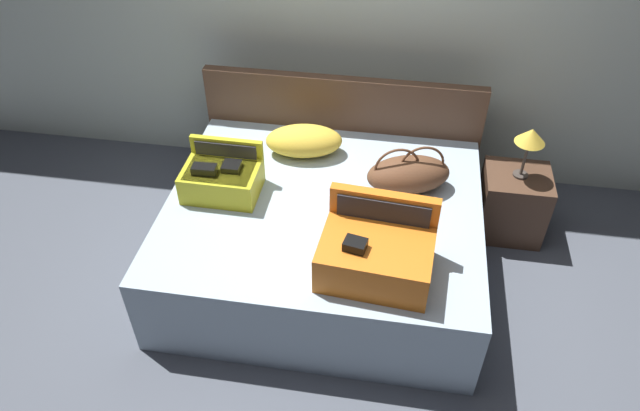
{
  "coord_description": "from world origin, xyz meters",
  "views": [
    {
      "loc": [
        0.42,
        -2.32,
        2.94
      ],
      "look_at": [
        0.0,
        0.28,
        0.66
      ],
      "focal_mm": 33.07,
      "sensor_mm": 36.0,
      "label": 1
    }
  ],
  "objects_px": {
    "bed": "(323,237)",
    "hard_case_medium": "(222,178)",
    "hard_case_large": "(376,253)",
    "table_lamp": "(531,138)",
    "nightstand": "(512,203)",
    "duffel_bag": "(408,174)",
    "pillow_near_headboard": "(304,141)"
  },
  "relations": [
    {
      "from": "nightstand",
      "to": "table_lamp",
      "type": "distance_m",
      "value": 0.55
    },
    {
      "from": "bed",
      "to": "hard_case_medium",
      "type": "height_order",
      "value": "hard_case_medium"
    },
    {
      "from": "bed",
      "to": "duffel_bag",
      "type": "bearing_deg",
      "value": 25.87
    },
    {
      "from": "hard_case_medium",
      "to": "table_lamp",
      "type": "bearing_deg",
      "value": 16.87
    },
    {
      "from": "hard_case_large",
      "to": "duffel_bag",
      "type": "xyz_separation_m",
      "value": [
        0.14,
        0.75,
        -0.02
      ]
    },
    {
      "from": "bed",
      "to": "hard_case_medium",
      "type": "relative_size",
      "value": 4.17
    },
    {
      "from": "bed",
      "to": "table_lamp",
      "type": "bearing_deg",
      "value": 24.96
    },
    {
      "from": "hard_case_large",
      "to": "table_lamp",
      "type": "relative_size",
      "value": 1.69
    },
    {
      "from": "bed",
      "to": "duffel_bag",
      "type": "xyz_separation_m",
      "value": [
        0.5,
        0.24,
        0.4
      ]
    },
    {
      "from": "table_lamp",
      "to": "hard_case_large",
      "type": "bearing_deg",
      "value": -129.31
    },
    {
      "from": "bed",
      "to": "duffel_bag",
      "type": "distance_m",
      "value": 0.68
    },
    {
      "from": "pillow_near_headboard",
      "to": "table_lamp",
      "type": "distance_m",
      "value": 1.47
    },
    {
      "from": "hard_case_large",
      "to": "duffel_bag",
      "type": "distance_m",
      "value": 0.76
    },
    {
      "from": "bed",
      "to": "nightstand",
      "type": "height_order",
      "value": "bed"
    },
    {
      "from": "bed",
      "to": "hard_case_medium",
      "type": "distance_m",
      "value": 0.75
    },
    {
      "from": "hard_case_medium",
      "to": "nightstand",
      "type": "relative_size",
      "value": 0.94
    },
    {
      "from": "hard_case_large",
      "to": "pillow_near_headboard",
      "type": "xyz_separation_m",
      "value": [
        -0.58,
        1.02,
        -0.04
      ]
    },
    {
      "from": "hard_case_medium",
      "to": "pillow_near_headboard",
      "type": "bearing_deg",
      "value": 49.42
    },
    {
      "from": "hard_case_large",
      "to": "nightstand",
      "type": "height_order",
      "value": "hard_case_large"
    },
    {
      "from": "duffel_bag",
      "to": "table_lamp",
      "type": "height_order",
      "value": "duffel_bag"
    },
    {
      "from": "nightstand",
      "to": "table_lamp",
      "type": "bearing_deg",
      "value": 0.0
    },
    {
      "from": "hard_case_large",
      "to": "table_lamp",
      "type": "xyz_separation_m",
      "value": [
        0.89,
        1.09,
        0.1
      ]
    },
    {
      "from": "nightstand",
      "to": "duffel_bag",
      "type": "bearing_deg",
      "value": -155.65
    },
    {
      "from": "hard_case_medium",
      "to": "hard_case_large",
      "type": "bearing_deg",
      "value": -27.19
    },
    {
      "from": "hard_case_medium",
      "to": "duffel_bag",
      "type": "bearing_deg",
      "value": 11.23
    },
    {
      "from": "hard_case_medium",
      "to": "table_lamp",
      "type": "distance_m",
      "value": 1.98
    },
    {
      "from": "hard_case_medium",
      "to": "nightstand",
      "type": "distance_m",
      "value": 2.02
    },
    {
      "from": "hard_case_medium",
      "to": "nightstand",
      "type": "xyz_separation_m",
      "value": [
        1.9,
        0.56,
        -0.43
      ]
    },
    {
      "from": "bed",
      "to": "hard_case_large",
      "type": "height_order",
      "value": "hard_case_large"
    },
    {
      "from": "bed",
      "to": "table_lamp",
      "type": "relative_size",
      "value": 5.24
    },
    {
      "from": "pillow_near_headboard",
      "to": "table_lamp",
      "type": "relative_size",
      "value": 1.4
    },
    {
      "from": "hard_case_large",
      "to": "duffel_bag",
      "type": "bearing_deg",
      "value": 84.12
    }
  ]
}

